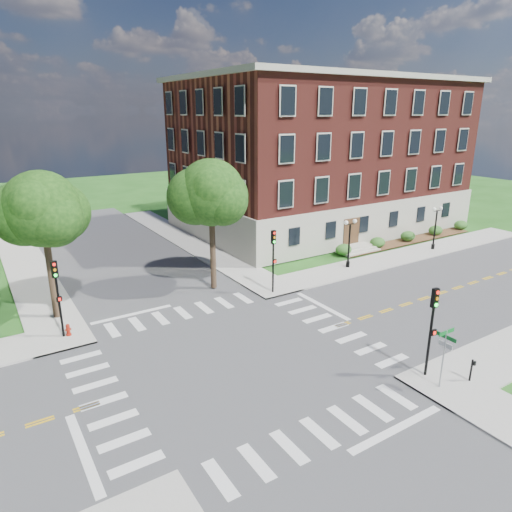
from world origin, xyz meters
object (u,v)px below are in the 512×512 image
traffic_signal_ne (273,253)px  push_button_post (472,369)px  traffic_signal_nw (57,289)px  twin_lamp_east (435,225)px  street_sign_pole (445,347)px  traffic_signal_se (432,321)px  fire_hydrant (68,330)px  twin_lamp_west (349,241)px

traffic_signal_ne → push_button_post: 15.40m
traffic_signal_nw → twin_lamp_east: bearing=-0.3°
twin_lamp_east → street_sign_pole: twin_lamp_east is taller
traffic_signal_se → street_sign_pole: traffic_signal_se is taller
traffic_signal_se → fire_hydrant: traffic_signal_se is taller
twin_lamp_west → street_sign_pole: twin_lamp_west is taller
street_sign_pole → push_button_post: size_ratio=2.58×
traffic_signal_nw → fire_hydrant: 2.74m
traffic_signal_nw → fire_hydrant: traffic_signal_nw is taller
traffic_signal_nw → traffic_signal_ne: bearing=-3.8°
fire_hydrant → traffic_signal_ne: bearing=-3.8°
traffic_signal_ne → street_sign_pole: size_ratio=1.55×
street_sign_pole → fire_hydrant: size_ratio=4.13×
twin_lamp_east → street_sign_pole: bearing=-142.0°
fire_hydrant → push_button_post: bearing=-44.9°
traffic_signal_nw → street_sign_pole: 21.44m
street_sign_pole → push_button_post: (1.75, -0.50, -1.51)m
traffic_signal_ne → fire_hydrant: 14.70m
traffic_signal_se → traffic_signal_nw: bearing=136.0°
traffic_signal_ne → traffic_signal_se: bearing=-88.7°
traffic_signal_nw → twin_lamp_west: bearing=0.8°
traffic_signal_nw → fire_hydrant: bearing=-3.5°
traffic_signal_ne → traffic_signal_nw: 14.73m
traffic_signal_se → traffic_signal_ne: size_ratio=1.00×
twin_lamp_west → traffic_signal_se: bearing=-119.8°
push_button_post → street_sign_pole: bearing=163.9°
traffic_signal_ne → push_button_post: size_ratio=4.00×
traffic_signal_se → twin_lamp_west: size_ratio=1.13×
traffic_signal_nw → push_button_post: size_ratio=4.00×
twin_lamp_east → fire_hydrant: twin_lamp_east is taller
twin_lamp_east → push_button_post: bearing=-138.4°
twin_lamp_west → traffic_signal_nw: bearing=-179.2°
traffic_signal_se → traffic_signal_nw: 20.88m
traffic_signal_se → traffic_signal_nw: same height
traffic_signal_se → push_button_post: 3.20m
push_button_post → fire_hydrant: bearing=135.1°
twin_lamp_west → twin_lamp_east: (10.89, -0.48, 0.00)m
traffic_signal_se → twin_lamp_west: traffic_signal_se is taller
street_sign_pole → fire_hydrant: (-14.41, 15.57, -1.84)m
traffic_signal_nw → street_sign_pole: (14.69, -15.59, -0.88)m
twin_lamp_west → push_button_post: size_ratio=3.53×
traffic_signal_ne → twin_lamp_west: (8.82, 1.29, -0.66)m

